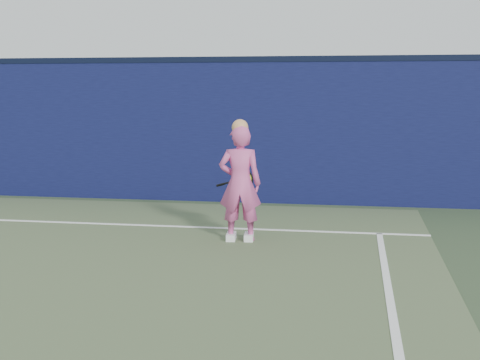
# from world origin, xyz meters

# --- Properties ---
(backstop_wall) EXTENTS (24.00, 0.40, 2.50)m
(backstop_wall) POSITION_xyz_m (0.00, 6.50, 1.25)
(backstop_wall) COLOR #0C0F36
(backstop_wall) RESTS_ON ground
(wall_cap) EXTENTS (24.00, 0.42, 0.10)m
(wall_cap) POSITION_xyz_m (0.00, 6.50, 2.55)
(wall_cap) COLOR black
(wall_cap) RESTS_ON backstop_wall
(player) EXTENTS (0.60, 0.43, 1.64)m
(player) POSITION_xyz_m (2.93, 3.30, 0.79)
(player) COLOR #D05094
(player) RESTS_ON ground
(racket) EXTENTS (0.54, 0.12, 0.29)m
(racket) POSITION_xyz_m (2.87, 3.70, 0.77)
(racket) COLOR black
(racket) RESTS_ON ground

